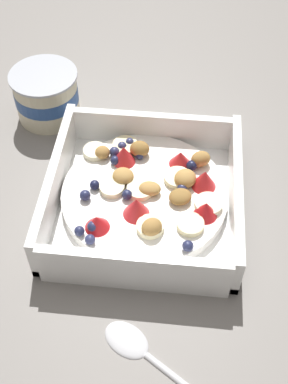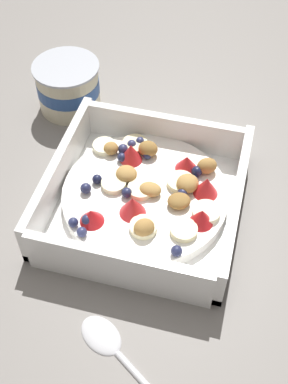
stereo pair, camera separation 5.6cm
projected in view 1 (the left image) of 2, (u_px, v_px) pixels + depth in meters
The scene contains 4 objects.
ground_plane at pixel (129, 204), 0.59m from camera, with size 2.40×2.40×0.00m, color gray.
fruit_bowl at pixel (145, 197), 0.57m from camera, with size 0.21×0.21×0.06m.
spoon at pixel (148, 355), 0.47m from camera, with size 0.11×0.16×0.01m.
yogurt_cup at pixel (46, 95), 0.67m from camera, with size 0.09×0.09×0.07m.
Camera 1 is at (-0.37, -0.06, 0.46)m, focal length 47.12 mm.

